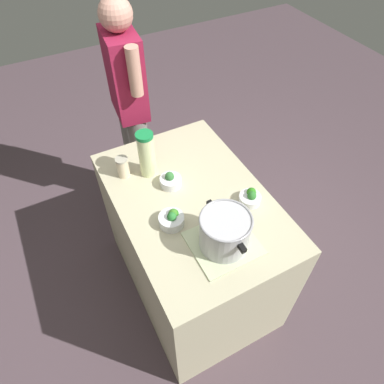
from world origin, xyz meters
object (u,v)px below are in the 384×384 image
at_px(broccoli_bowl_center, 170,180).
at_px(person_cook, 131,110).
at_px(mason_jar, 123,167).
at_px(broccoli_bowl_back, 250,197).
at_px(lemonade_pitcher, 147,154).
at_px(cooking_pot, 224,231).
at_px(broccoli_bowl_front, 172,219).

height_order(broccoli_bowl_center, person_cook, person_cook).
xyz_separation_m(mason_jar, broccoli_bowl_center, (-0.19, -0.20, -0.03)).
bearing_deg(person_cook, broccoli_bowl_back, -166.47).
bearing_deg(mason_jar, lemonade_pitcher, -109.74).
relative_size(broccoli_bowl_center, person_cook, 0.07).
distance_m(cooking_pot, person_cook, 1.27).
height_order(mason_jar, person_cook, person_cook).
bearing_deg(broccoli_bowl_back, broccoli_bowl_front, 81.91).
bearing_deg(broccoli_bowl_center, lemonade_pitcher, 26.54).
bearing_deg(broccoli_bowl_front, cooking_pot, -144.59).
bearing_deg(person_cook, broccoli_bowl_front, 170.78).
xyz_separation_m(cooking_pot, mason_jar, (0.67, 0.26, -0.04)).
xyz_separation_m(lemonade_pitcher, broccoli_bowl_back, (-0.45, -0.40, -0.11)).
bearing_deg(mason_jar, broccoli_bowl_back, -133.32).
distance_m(lemonade_pitcher, mason_jar, 0.16).
relative_size(mason_jar, broccoli_bowl_back, 1.07).
xyz_separation_m(mason_jar, broccoli_bowl_front, (-0.44, -0.10, -0.03)).
bearing_deg(person_cook, mason_jar, 156.12).
relative_size(cooking_pot, person_cook, 0.19).
bearing_deg(mason_jar, broccoli_bowl_center, -132.98).
relative_size(cooking_pot, mason_jar, 2.49).
height_order(lemonade_pitcher, mason_jar, lemonade_pitcher).
bearing_deg(cooking_pot, mason_jar, 21.26).
bearing_deg(cooking_pot, broccoli_bowl_front, 35.41).
relative_size(lemonade_pitcher, broccoli_bowl_back, 2.40).
relative_size(mason_jar, broccoli_bowl_front, 0.97).
relative_size(lemonade_pitcher, person_cook, 0.17).
bearing_deg(mason_jar, broccoli_bowl_front, -167.51).
bearing_deg(cooking_pot, broccoli_bowl_back, -58.37).
bearing_deg(lemonade_pitcher, broccoli_bowl_center, -153.46).
bearing_deg(lemonade_pitcher, cooking_pot, -168.47).
xyz_separation_m(broccoli_bowl_front, broccoli_bowl_center, (0.25, -0.11, -0.00)).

